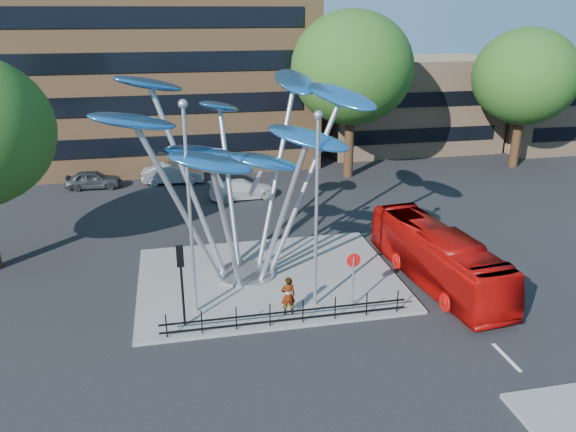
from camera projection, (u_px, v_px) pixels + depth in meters
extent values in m
plane|color=black|center=(322.00, 348.00, 21.20)|extent=(120.00, 120.00, 0.00)
cube|color=slate|center=(268.00, 278.00, 26.49)|extent=(12.00, 9.00, 0.15)
cube|color=tan|center=(408.00, 104.00, 50.43)|extent=(15.00, 8.00, 8.00)
cube|color=tan|center=(559.00, 108.00, 51.46)|extent=(12.00, 8.00, 7.00)
cylinder|color=black|center=(349.00, 139.00, 41.95)|extent=(0.70, 0.70, 5.72)
ellipsoid|color=#1A4A15|center=(352.00, 68.00, 40.14)|extent=(8.80, 8.80, 8.10)
cylinder|color=black|center=(517.00, 136.00, 44.75)|extent=(0.70, 0.70, 5.06)
ellipsoid|color=#1A4A15|center=(525.00, 77.00, 43.16)|extent=(8.00, 8.00, 7.36)
cylinder|color=#9EA0A5|center=(246.00, 273.00, 26.71)|extent=(2.80, 2.80, 0.12)
cylinder|color=#9EA0A5|center=(218.00, 203.00, 24.60)|extent=(0.24, 0.24, 7.80)
ellipsoid|color=#2D7AC5|center=(133.00, 121.00, 21.71)|extent=(3.92, 2.95, 1.39)
cylinder|color=#9EA0A5|center=(238.00, 219.00, 24.63)|extent=(0.24, 0.24, 6.40)
ellipsoid|color=#2D7AC5|center=(211.00, 163.00, 21.27)|extent=(3.47, 1.78, 1.31)
cylinder|color=#9EA0A5|center=(259.00, 210.00, 24.90)|extent=(0.24, 0.24, 7.00)
ellipsoid|color=#2D7AC5|center=(308.00, 138.00, 22.56)|extent=(3.81, 3.11, 1.36)
cylinder|color=#9EA0A5|center=(269.00, 191.00, 25.54)|extent=(0.24, 0.24, 8.20)
ellipsoid|color=#2D7AC5|center=(341.00, 96.00, 25.14)|extent=(3.52, 4.06, 1.44)
cylinder|color=#9EA0A5|center=(258.00, 182.00, 26.22)|extent=(0.24, 0.24, 8.60)
ellipsoid|color=#2D7AC5|center=(295.00, 82.00, 26.99)|extent=(2.21, 3.79, 1.39)
cylinder|color=#9EA0A5|center=(237.00, 194.00, 26.33)|extent=(0.24, 0.24, 7.40)
ellipsoid|color=#2D7AC5|center=(220.00, 107.00, 27.36)|extent=(3.02, 3.71, 1.34)
cylinder|color=#9EA0A5|center=(220.00, 185.00, 25.38)|extent=(0.24, 0.24, 8.80)
ellipsoid|color=#2D7AC5|center=(149.00, 84.00, 24.60)|extent=(3.88, 3.60, 1.42)
ellipsoid|color=#2D7AC5|center=(201.00, 152.00, 24.49)|extent=(3.40, 1.96, 1.13)
ellipsoid|color=#2D7AC5|center=(264.00, 161.00, 24.60)|extent=(3.39, 2.16, 1.11)
cylinder|color=#9EA0A5|center=(190.00, 216.00, 22.03)|extent=(0.14, 0.14, 8.50)
sphere|color=#9EA0A5|center=(183.00, 104.00, 20.51)|extent=(0.36, 0.36, 0.36)
cylinder|color=#9EA0A5|center=(316.00, 217.00, 22.61)|extent=(0.14, 0.14, 8.00)
sphere|color=#9EA0A5|center=(318.00, 115.00, 21.19)|extent=(0.36, 0.36, 0.36)
cylinder|color=black|center=(182.00, 289.00, 21.93)|extent=(0.10, 0.10, 3.20)
cube|color=black|center=(180.00, 256.00, 21.45)|extent=(0.28, 0.18, 0.85)
sphere|color=#FF0C0C|center=(180.00, 250.00, 21.35)|extent=(0.18, 0.18, 0.18)
cylinder|color=#9EA0A5|center=(353.00, 282.00, 23.43)|extent=(0.08, 0.08, 2.30)
cylinder|color=red|center=(354.00, 260.00, 23.11)|extent=(0.60, 0.04, 0.60)
cube|color=white|center=(353.00, 260.00, 23.13)|extent=(0.42, 0.03, 0.10)
cylinder|color=black|center=(166.00, 326.00, 21.44)|extent=(0.05, 0.05, 1.00)
cylinder|color=black|center=(202.00, 322.00, 21.70)|extent=(0.05, 0.05, 1.00)
cylinder|color=black|center=(236.00, 318.00, 21.96)|extent=(0.05, 0.05, 1.00)
cylinder|color=black|center=(270.00, 315.00, 22.22)|extent=(0.05, 0.05, 1.00)
cylinder|color=black|center=(303.00, 311.00, 22.48)|extent=(0.05, 0.05, 1.00)
cylinder|color=black|center=(335.00, 308.00, 22.73)|extent=(0.05, 0.05, 1.00)
cylinder|color=black|center=(367.00, 304.00, 22.99)|extent=(0.05, 0.05, 1.00)
cylinder|color=black|center=(397.00, 301.00, 23.25)|extent=(0.05, 0.05, 1.00)
cube|color=black|center=(287.00, 312.00, 22.33)|extent=(10.00, 0.06, 0.06)
cube|color=black|center=(287.00, 320.00, 22.45)|extent=(10.00, 0.06, 0.06)
imported|color=#AA0A07|center=(437.00, 257.00, 25.84)|extent=(3.10, 9.60, 2.63)
imported|color=gray|center=(288.00, 296.00, 23.01)|extent=(0.61, 0.41, 1.67)
imported|color=#3C3F43|center=(93.00, 179.00, 39.84)|extent=(3.86, 1.63, 1.30)
imported|color=#A5A8AD|center=(173.00, 173.00, 41.01)|extent=(4.55, 1.89, 1.46)
imported|color=silver|center=(242.00, 189.00, 37.73)|extent=(4.64, 2.40, 1.29)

